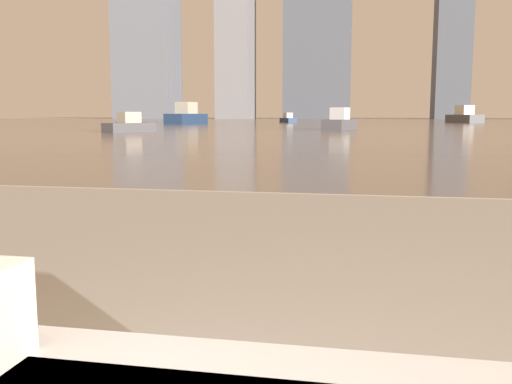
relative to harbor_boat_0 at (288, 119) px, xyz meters
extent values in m
cube|color=gray|center=(8.71, -3.99, -0.40)|extent=(180.00, 110.00, 0.01)
cube|color=navy|center=(0.00, 0.00, -0.13)|extent=(2.33, 3.13, 0.52)
cube|color=silver|center=(0.00, 0.00, 0.43)|extent=(1.19, 1.35, 0.60)
cube|color=#4C4C51|center=(19.62, 1.62, 0.06)|extent=(3.58, 5.44, 0.90)
cube|color=silver|center=(19.62, 1.62, 1.02)|extent=(1.92, 2.28, 1.03)
cube|color=#4C4C51|center=(-3.21, -37.48, -0.15)|extent=(2.20, 2.99, 0.50)
cube|color=#B2A893|center=(-3.21, -37.48, 0.39)|extent=(1.13, 1.28, 0.57)
cube|color=#4C4C51|center=(7.43, -30.54, -0.08)|extent=(2.02, 3.80, 0.63)
cube|color=silver|center=(7.43, -30.54, 0.60)|extent=(1.18, 1.52, 0.72)
cube|color=navy|center=(-8.59, -11.27, 0.10)|extent=(2.87, 5.95, 1.00)
cube|color=#B2A893|center=(-8.59, -11.27, 1.17)|extent=(1.76, 2.35, 1.14)
cube|color=slate|center=(-18.30, 52.01, 23.43)|extent=(6.79, 9.15, 47.67)
cube|color=#4C515B|center=(-1.36, 52.01, 17.83)|extent=(13.28, 6.50, 36.48)
camera|label=1|loc=(9.17, -65.80, 0.55)|focal=40.00mm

